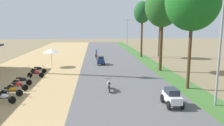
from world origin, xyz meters
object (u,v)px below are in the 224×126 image
at_px(parked_motorbike_third, 12,91).
at_px(vendor_umbrella, 51,51).
at_px(parked_motorbike_sixth, 36,73).
at_px(streetlamp_mid, 127,31).
at_px(utility_pole_near, 159,30).
at_px(motorbike_ahead_third, 109,85).
at_px(median_tree_second, 193,1).
at_px(motorbike_ahead_fourth, 96,54).
at_px(streetlamp_near, 221,38).
at_px(parked_motorbike_seventh, 39,69).
at_px(median_tree_third, 163,6).
at_px(parked_motorbike_second, 3,97).
at_px(median_tree_fourth, 142,13).
at_px(car_hatchback_white, 172,96).
at_px(parked_motorbike_fourth, 18,85).
at_px(parked_motorbike_fifth, 22,80).
at_px(car_hatchback_blue, 101,60).

xyz_separation_m(parked_motorbike_third, vendor_umbrella, (0.78, 12.58, 1.75)).
height_order(parked_motorbike_sixth, streetlamp_mid, streetlamp_mid).
bearing_deg(parked_motorbike_third, utility_pole_near, 49.38).
bearing_deg(utility_pole_near, motorbike_ahead_third, -117.33).
height_order(parked_motorbike_third, median_tree_second, median_tree_second).
relative_size(parked_motorbike_sixth, motorbike_ahead_fourth, 1.00).
bearing_deg(streetlamp_near, vendor_umbrella, 132.48).
bearing_deg(motorbike_ahead_third, motorbike_ahead_fourth, 92.85).
relative_size(parked_motorbike_seventh, median_tree_third, 0.17).
bearing_deg(parked_motorbike_seventh, parked_motorbike_second, -89.99).
bearing_deg(median_tree_fourth, car_hatchback_white, -97.37).
relative_size(parked_motorbike_fourth, parked_motorbike_seventh, 1.00).
relative_size(parked_motorbike_fifth, motorbike_ahead_third, 1.00).
bearing_deg(median_tree_fourth, parked_motorbike_fifth, -130.97).
bearing_deg(parked_motorbike_third, parked_motorbike_sixth, 87.92).
bearing_deg(vendor_umbrella, motorbike_ahead_fourth, 46.04).
height_order(parked_motorbike_third, median_tree_fourth, median_tree_fourth).
height_order(vendor_umbrella, motorbike_ahead_third, vendor_umbrella).
relative_size(parked_motorbike_fifth, parked_motorbike_sixth, 1.00).
bearing_deg(utility_pole_near, streetlamp_near, -97.65).
bearing_deg(car_hatchback_white, median_tree_fourth, 82.63).
distance_m(median_tree_second, median_tree_fourth, 19.86).
bearing_deg(parked_motorbike_fourth, parked_motorbike_fifth, 95.38).
height_order(parked_motorbike_third, parked_motorbike_fifth, same).
bearing_deg(car_hatchback_blue, parked_motorbike_sixth, -135.14).
distance_m(parked_motorbike_seventh, car_hatchback_white, 16.65).
xyz_separation_m(parked_motorbike_sixth, vendor_umbrella, (0.55, 6.20, 1.75)).
bearing_deg(car_hatchback_white, parked_motorbike_seventh, 136.02).
relative_size(parked_motorbike_second, parked_motorbike_seventh, 1.00).
relative_size(parked_motorbike_fifth, streetlamp_mid, 0.25).
bearing_deg(motorbike_ahead_fourth, car_hatchback_blue, -83.41).
relative_size(median_tree_third, car_hatchback_white, 5.19).
bearing_deg(parked_motorbike_seventh, parked_motorbike_third, -90.17).
xyz_separation_m(streetlamp_mid, car_hatchback_white, (-3.16, -41.31, -3.48)).
xyz_separation_m(median_tree_third, motorbike_ahead_third, (-7.01, -7.87, -7.34)).
relative_size(parked_motorbike_second, median_tree_fourth, 0.18).
xyz_separation_m(car_hatchback_white, motorbike_ahead_fourth, (-5.06, 21.97, 0.11)).
relative_size(utility_pole_near, motorbike_ahead_fourth, 5.16).
distance_m(parked_motorbike_second, parked_motorbike_fifth, 4.93).
distance_m(parked_motorbike_fourth, motorbike_ahead_third, 7.90).
xyz_separation_m(median_tree_second, motorbike_ahead_fourth, (-8.02, 17.92, -6.84)).
distance_m(parked_motorbike_fifth, streetlamp_near, 17.19).
xyz_separation_m(median_tree_fourth, utility_pole_near, (3.38, 0.63, -2.98)).
xyz_separation_m(parked_motorbike_fifth, car_hatchback_white, (12.21, -6.29, 0.19)).
xyz_separation_m(parked_motorbike_sixth, median_tree_third, (14.62, 2.47, 7.36)).
distance_m(parked_motorbike_fifth, vendor_umbrella, 9.50).
bearing_deg(parked_motorbike_second, streetlamp_near, -5.68).
height_order(parked_motorbike_second, median_tree_second, median_tree_second).
bearing_deg(parked_motorbike_second, car_hatchback_blue, 63.78).
distance_m(parked_motorbike_sixth, motorbike_ahead_fourth, 14.28).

